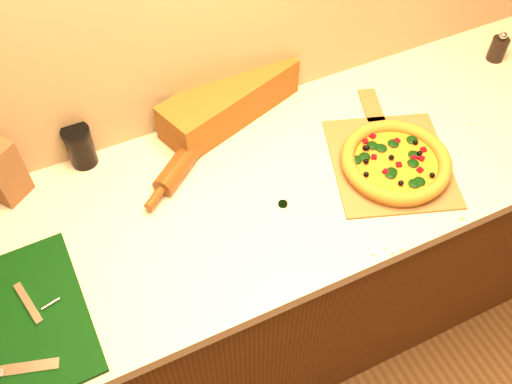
# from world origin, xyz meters

# --- Properties ---
(cabinet) EXTENTS (2.80, 0.65, 0.86)m
(cabinet) POSITION_xyz_m (0.00, 1.43, 0.43)
(cabinet) COLOR #48270F
(cabinet) RESTS_ON ground
(countertop) EXTENTS (2.84, 0.68, 0.04)m
(countertop) POSITION_xyz_m (0.00, 1.43, 0.88)
(countertop) COLOR beige
(countertop) RESTS_ON cabinet
(pizza_peel) EXTENTS (0.43, 0.52, 0.01)m
(pizza_peel) POSITION_xyz_m (0.34, 1.36, 0.90)
(pizza_peel) COLOR brown
(pizza_peel) RESTS_ON countertop
(pizza) EXTENTS (0.31, 0.31, 0.04)m
(pizza) POSITION_xyz_m (0.34, 1.33, 0.93)
(pizza) COLOR #C67B31
(pizza) RESTS_ON pizza_peel
(cutting_board) EXTENTS (0.31, 0.41, 0.03)m
(cutting_board) POSITION_xyz_m (-0.70, 1.30, 0.91)
(cutting_board) COLOR black
(cutting_board) RESTS_ON countertop
(bottle_cap) EXTENTS (0.03, 0.03, 0.01)m
(bottle_cap) POSITION_xyz_m (-0.00, 1.35, 0.90)
(bottle_cap) COLOR black
(bottle_cap) RESTS_ON countertop
(pepper_grinder) EXTENTS (0.06, 0.06, 0.10)m
(pepper_grinder) POSITION_xyz_m (0.91, 1.59, 0.94)
(pepper_grinder) COLOR black
(pepper_grinder) RESTS_ON countertop
(rolling_pin) EXTENTS (0.35, 0.29, 0.06)m
(rolling_pin) POSITION_xyz_m (-0.17, 1.61, 0.93)
(rolling_pin) COLOR #51220D
(rolling_pin) RESTS_ON countertop
(bread_bag) EXTENTS (0.47, 0.28, 0.12)m
(bread_bag) POSITION_xyz_m (0.01, 1.73, 0.96)
(bread_bag) COLOR brown
(bread_bag) RESTS_ON countertop
(paper_bag) EXTENTS (0.11, 0.11, 0.18)m
(paper_bag) POSITION_xyz_m (-0.64, 1.70, 0.99)
(paper_bag) COLOR brown
(paper_bag) RESTS_ON countertop
(dark_jar) EXTENTS (0.08, 0.08, 0.13)m
(dark_jar) POSITION_xyz_m (-0.44, 1.73, 0.96)
(dark_jar) COLOR black
(dark_jar) RESTS_ON countertop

